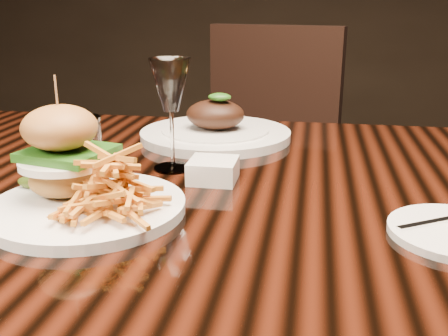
% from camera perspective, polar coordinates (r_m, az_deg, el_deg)
% --- Properties ---
extents(dining_table, '(1.60, 0.90, 0.75)m').
position_cam_1_polar(dining_table, '(0.87, 0.91, -6.15)').
color(dining_table, black).
rests_on(dining_table, ground).
extents(burger_plate, '(0.27, 0.27, 0.18)m').
position_cam_1_polar(burger_plate, '(0.72, -14.97, -1.02)').
color(burger_plate, white).
rests_on(burger_plate, dining_table).
extents(ramekin, '(0.08, 0.08, 0.03)m').
position_cam_1_polar(ramekin, '(0.84, -1.18, -0.24)').
color(ramekin, white).
rests_on(ramekin, dining_table).
extents(wine_glass, '(0.07, 0.07, 0.19)m').
position_cam_1_polar(wine_glass, '(0.87, -5.83, 8.55)').
color(wine_glass, white).
rests_on(wine_glass, dining_table).
extents(water_tumbler, '(0.08, 0.08, 0.10)m').
position_cam_1_polar(water_tumbler, '(0.85, -15.62, 1.89)').
color(water_tumbler, white).
rests_on(water_tumbler, dining_table).
extents(far_dish, '(0.31, 0.31, 0.10)m').
position_cam_1_polar(far_dish, '(1.09, -0.93, 4.14)').
color(far_dish, white).
rests_on(far_dish, dining_table).
extents(chair_far, '(0.56, 0.56, 0.95)m').
position_cam_1_polar(chair_far, '(1.75, 4.04, 1.54)').
color(chair_far, black).
rests_on(chair_far, ground).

